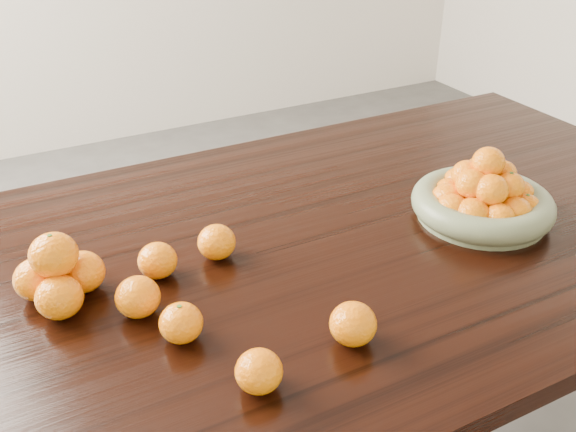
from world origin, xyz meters
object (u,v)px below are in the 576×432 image
loose_orange_0 (181,323)px  fruit_bowl (483,199)px  dining_table (285,285)px  orange_pyramid (58,275)px

loose_orange_0 → fruit_bowl: bearing=6.4°
fruit_bowl → loose_orange_0: 0.68m
loose_orange_0 → dining_table: bearing=31.4°
fruit_bowl → orange_pyramid: 0.83m
fruit_bowl → loose_orange_0: fruit_bowl is taller
dining_table → loose_orange_0: bearing=-148.6°
fruit_bowl → orange_pyramid: size_ratio=1.93×
orange_pyramid → fruit_bowl: bearing=-7.9°
fruit_bowl → loose_orange_0: size_ratio=4.22×
orange_pyramid → loose_orange_0: orange_pyramid is taller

